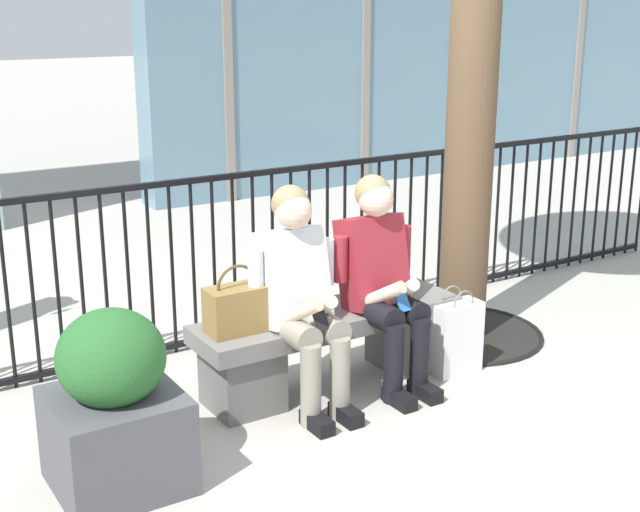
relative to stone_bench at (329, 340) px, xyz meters
name	(u,v)px	position (x,y,z in m)	size (l,w,h in m)	color
ground_plane	(329,384)	(0.00, 0.00, -0.27)	(60.00, 60.00, 0.00)	#B2ADA3
stone_bench	(329,340)	(0.00, 0.00, 0.00)	(1.60, 0.44, 0.45)	slate
seated_person_with_phone	(300,292)	(-0.27, -0.13, 0.38)	(0.52, 0.66, 1.21)	gray
seated_person_companion	(381,276)	(0.27, -0.13, 0.38)	(0.52, 0.66, 1.21)	black
handbag_on_bench	(238,308)	(-0.58, -0.01, 0.31)	(0.34, 0.18, 0.37)	olive
shopping_bag	(456,337)	(0.73, -0.25, -0.05)	(0.30, 0.16, 0.53)	white
plaza_railing	(254,254)	(0.00, 0.91, 0.29)	(7.65, 0.04, 1.11)	black
planter	(115,407)	(-1.41, -0.41, 0.12)	(0.57, 0.57, 0.85)	#4C4C51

